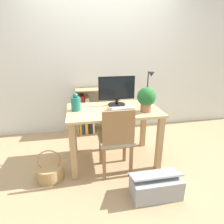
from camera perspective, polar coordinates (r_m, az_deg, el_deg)
ground_plane at (r=2.72m, az=0.40°, el=-14.15°), size 10.00×10.00×0.00m
wall_back at (r=3.36m, az=-3.29°, el=16.00°), size 8.00×0.05×2.60m
desk at (r=2.44m, az=0.43°, el=-2.45°), size 1.17×0.71×0.75m
monitor at (r=2.50m, az=1.46°, el=6.71°), size 0.49×0.23×0.39m
keyboard at (r=2.40m, az=3.06°, el=1.13°), size 0.30×0.12×0.02m
vase at (r=2.35m, az=-10.97°, el=2.67°), size 0.12×0.12×0.22m
desk_lamp at (r=2.47m, az=11.27°, el=7.97°), size 0.10×0.19×0.46m
potted_plant at (r=2.29m, az=10.46°, el=4.18°), size 0.23×0.23×0.30m
chair at (r=2.23m, az=1.29°, el=-7.96°), size 0.40×0.40×0.87m
bookshelf at (r=3.36m, az=-6.49°, el=-0.57°), size 0.75×0.28×0.81m
basket at (r=2.46m, az=-18.33°, el=-16.75°), size 0.32×0.32×0.38m
storage_box at (r=2.16m, az=13.19°, el=-21.10°), size 0.53×0.30×0.29m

